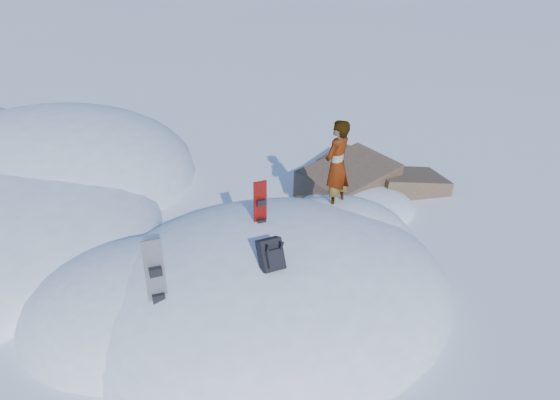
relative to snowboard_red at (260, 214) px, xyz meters
name	(u,v)px	position (x,y,z in m)	size (l,w,h in m)	color
ground	(270,300)	(0.01, -0.41, -1.63)	(120.00, 120.00, 0.00)	white
snow_mound	(257,295)	(-0.16, -0.17, -1.63)	(8.00, 6.00, 3.00)	white
rock_outcrop	(359,198)	(3.73, 2.60, -1.62)	(4.68, 4.41, 1.68)	brown
snowboard_red	(260,214)	(0.00, 0.00, 0.00)	(0.25, 0.13, 1.32)	#BD0E0A
snowboard_dark	(157,287)	(-2.12, -1.04, -0.30)	(0.31, 0.23, 1.60)	black
backpack	(271,255)	(-0.35, -1.34, 0.00)	(0.37, 0.49, 0.61)	black
gear_pile	(168,392)	(-2.29, -1.98, -1.52)	(0.88, 0.68, 0.23)	black
person	(337,165)	(1.87, 0.59, 0.39)	(0.68, 0.45, 1.87)	slate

